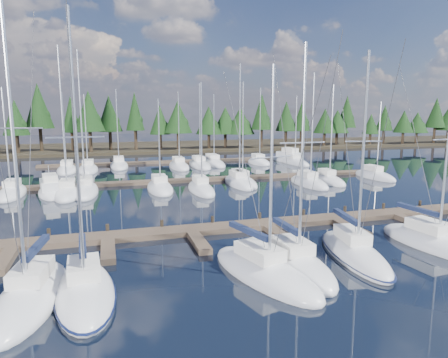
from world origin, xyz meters
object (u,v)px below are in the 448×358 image
object	(u,v)px
front_sailboat_5	(433,242)
front_sailboat_3	(295,265)
main_dock	(267,226)
front_sailboat_2	(264,272)
front_sailboat_1	(85,291)
motor_yacht_right	(288,159)
front_sailboat_4	(354,253)
motor_yacht_left	(51,191)
front_sailboat_0	(31,296)

from	to	relation	value
front_sailboat_5	front_sailboat_3	bearing A→B (deg)	-174.57
main_dock	front_sailboat_2	bearing A→B (deg)	-113.67
front_sailboat_1	front_sailboat_5	size ratio (longest dim) A/B	1.08
main_dock	motor_yacht_right	xyz separation A→B (m)	(19.97, 38.16, 0.26)
front_sailboat_4	motor_yacht_left	world-z (taller)	front_sailboat_4
front_sailboat_0	motor_yacht_left	bearing A→B (deg)	94.94
main_dock	front_sailboat_2	world-z (taller)	front_sailboat_2
main_dock	front_sailboat_1	distance (m)	15.51
front_sailboat_2	front_sailboat_3	bearing A→B (deg)	11.68
front_sailboat_3	motor_yacht_left	size ratio (longest dim) A/B	1.68
front_sailboat_5	motor_yacht_right	bearing A→B (deg)	76.63
front_sailboat_0	front_sailboat_3	xyz separation A→B (m)	(14.06, 0.02, -0.01)
front_sailboat_0	front_sailboat_4	xyz separation A→B (m)	(18.51, 0.78, -0.01)
front_sailboat_5	motor_yacht_right	size ratio (longest dim) A/B	1.50
front_sailboat_3	motor_yacht_right	size ratio (longest dim) A/B	1.52
main_dock	motor_yacht_left	bearing A→B (deg)	133.66
main_dock	motor_yacht_left	distance (m)	26.00
front_sailboat_4	front_sailboat_2	bearing A→B (deg)	-169.71
motor_yacht_right	front_sailboat_3	bearing A→B (deg)	-115.01
front_sailboat_0	front_sailboat_2	xyz separation A→B (m)	(11.93, -0.42, -0.02)
front_sailboat_1	main_dock	bearing A→B (deg)	32.18
front_sailboat_4	front_sailboat_5	size ratio (longest dim) A/B	1.00
front_sailboat_4	motor_yacht_left	bearing A→B (deg)	128.63
front_sailboat_3	front_sailboat_4	bearing A→B (deg)	9.62
main_dock	front_sailboat_4	xyz separation A→B (m)	(2.88, -7.26, 0.08)
front_sailboat_4	motor_yacht_left	xyz separation A→B (m)	(-20.83, 26.06, 0.15)
main_dock	front_sailboat_4	distance (m)	7.81
main_dock	front_sailboat_0	distance (m)	17.57
front_sailboat_1	front_sailboat_3	xyz separation A→B (m)	(11.56, 0.25, -0.00)
front_sailboat_2	front_sailboat_5	size ratio (longest dim) A/B	0.92
front_sailboat_2	front_sailboat_5	xyz separation A→B (m)	(12.94, 1.47, 0.01)
motor_yacht_left	motor_yacht_right	bearing A→B (deg)	27.04
motor_yacht_left	front_sailboat_2	bearing A→B (deg)	-62.41
front_sailboat_1	motor_yacht_left	distance (m)	27.49
front_sailboat_4	motor_yacht_right	size ratio (longest dim) A/B	1.51
front_sailboat_2	motor_yacht_right	bearing A→B (deg)	63.08
front_sailboat_2	motor_yacht_right	world-z (taller)	front_sailboat_2
motor_yacht_left	front_sailboat_1	bearing A→B (deg)	-79.90
front_sailboat_0	front_sailboat_1	world-z (taller)	front_sailboat_0
motor_yacht_left	motor_yacht_right	distance (m)	42.57
front_sailboat_3	motor_yacht_left	world-z (taller)	front_sailboat_3
front_sailboat_1	motor_yacht_right	bearing A→B (deg)	54.51
motor_yacht_right	motor_yacht_left	bearing A→B (deg)	-152.96
front_sailboat_5	motor_yacht_left	bearing A→B (deg)	136.51
main_dock	motor_yacht_right	bearing A→B (deg)	62.38
main_dock	front_sailboat_4	size ratio (longest dim) A/B	3.30
front_sailboat_3	main_dock	bearing A→B (deg)	78.92
main_dock	front_sailboat_0	xyz separation A→B (m)	(-15.63, -8.03, 0.09)
front_sailboat_0	front_sailboat_5	size ratio (longest dim) A/B	1.14
main_dock	motor_yacht_left	world-z (taller)	motor_yacht_left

